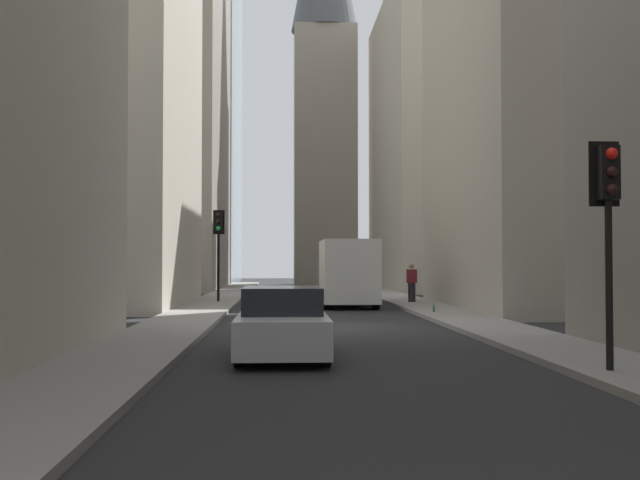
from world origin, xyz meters
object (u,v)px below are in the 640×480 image
sedan_silver (282,324)px  traffic_light_midblock (219,234)px  delivery_truck (347,273)px  traffic_light_foreground (608,201)px  pedestrian (412,281)px  discarded_bottle (434,309)px

sedan_silver → traffic_light_midblock: 19.73m
delivery_truck → sedan_silver: delivery_truck is taller
delivery_truck → traffic_light_foreground: (-20.69, -2.61, 1.49)m
delivery_truck → pedestrian: (0.86, -3.00, -0.38)m
sedan_silver → pedestrian: size_ratio=2.50×
traffic_light_foreground → discarded_bottle: bearing=0.0°
traffic_light_foreground → discarded_bottle: size_ratio=14.15×
delivery_truck → traffic_light_midblock: traffic_light_midblock is taller
sedan_silver → discarded_bottle: 12.68m
traffic_light_midblock → delivery_truck: bearing=-107.3°
pedestrian → traffic_light_foreground: bearing=179.0°
pedestrian → discarded_bottle: (-6.96, 0.40, -0.83)m
delivery_truck → sedan_silver: (-17.58, 2.80, -0.80)m
delivery_truck → pedestrian: delivery_truck is taller
sedan_silver → traffic_light_midblock: (19.35, 2.88, 2.53)m
sedan_silver → traffic_light_foreground: (-3.12, -5.41, 2.28)m
sedan_silver → pedestrian: 19.33m
traffic_light_foreground → traffic_light_midblock: traffic_light_midblock is taller
pedestrian → discarded_bottle: 7.02m
traffic_light_midblock → discarded_bottle: traffic_light_midblock is taller
discarded_bottle → sedan_silver: bearing=154.8°
delivery_truck → traffic_light_foreground: traffic_light_foreground is taller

